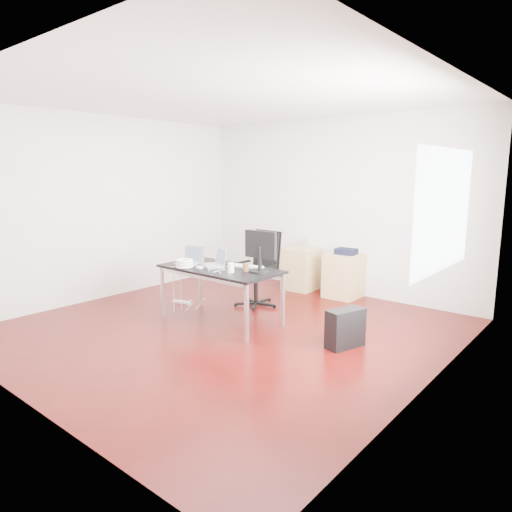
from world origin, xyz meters
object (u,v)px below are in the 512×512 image
Objects in this scene: filing_cabinet_left at (301,269)px; desk at (220,272)px; pc_tower at (345,328)px; office_chair at (260,265)px; filing_cabinet_right at (343,275)px.

desk is at bearing -85.52° from filing_cabinet_left.
pc_tower is (1.85, -1.85, -0.13)m from filing_cabinet_left.
filing_cabinet_left is at bearing 96.17° from office_chair.
office_chair is 2.40× the size of pc_tower.
filing_cabinet_right is at bearing 61.09° from office_chair.
office_chair reaches higher than filing_cabinet_left.
desk reaches higher than pc_tower.
office_chair is 1.97m from pc_tower.
filing_cabinet_left is 0.79m from filing_cabinet_right.
desk is 0.97m from office_chair.
desk is 2.15m from filing_cabinet_left.
filing_cabinet_right is (0.79, 0.00, 0.00)m from filing_cabinet_left.
office_chair is 1.54× the size of filing_cabinet_left.
filing_cabinet_right is (0.63, 2.12, -0.33)m from desk.
filing_cabinet_right is at bearing 0.00° from filing_cabinet_left.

